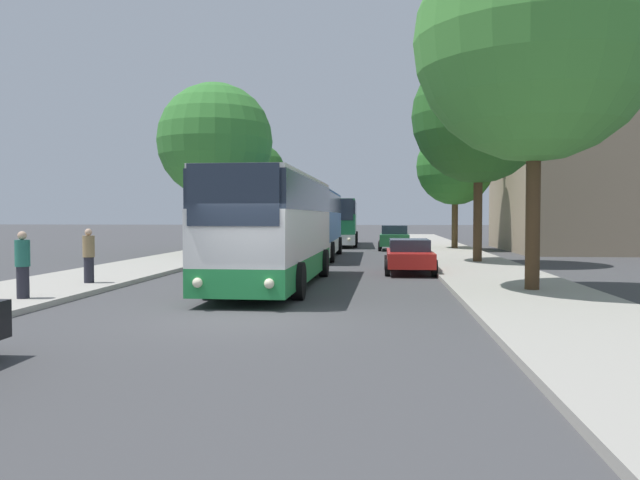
% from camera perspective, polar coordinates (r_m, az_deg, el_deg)
% --- Properties ---
extents(ground_plane, '(300.00, 300.00, 0.00)m').
position_cam_1_polar(ground_plane, '(13.49, -7.32, -7.24)').
color(ground_plane, '#424244').
rests_on(ground_plane, ground).
extents(sidewalk_right, '(4.00, 120.00, 0.15)m').
position_cam_1_polar(sidewalk_right, '(13.74, 22.69, -6.90)').
color(sidewalk_right, '#A39E93').
rests_on(sidewalk_right, ground_plane).
extents(bus_front, '(2.81, 10.81, 3.45)m').
position_cam_1_polar(bus_front, '(19.71, -4.13, 1.11)').
color(bus_front, '#238942').
rests_on(bus_front, ground_plane).
extents(bus_middle, '(2.84, 11.21, 3.49)m').
position_cam_1_polar(bus_middle, '(33.08, -0.69, 1.57)').
color(bus_middle, silver).
rests_on(bus_middle, ground_plane).
extents(bus_rear, '(3.14, 11.56, 3.42)m').
position_cam_1_polar(bus_rear, '(47.30, 1.72, 1.71)').
color(bus_rear, silver).
rests_on(bus_rear, ground_plane).
extents(parked_car_right_near, '(1.92, 4.40, 1.31)m').
position_cam_1_polar(parked_car_right_near, '(24.51, 8.17, -1.36)').
color(parked_car_right_near, red).
rests_on(parked_car_right_near, ground_plane).
extents(parked_car_right_far, '(2.11, 4.23, 1.62)m').
position_cam_1_polar(parked_car_right_far, '(41.04, 6.82, 0.24)').
color(parked_car_right_far, '#236B38').
rests_on(parked_car_right_far, ground_plane).
extents(pedestrian_waiting_near, '(0.36, 0.36, 1.68)m').
position_cam_1_polar(pedestrian_waiting_near, '(20.53, -20.39, -1.34)').
color(pedestrian_waiting_near, '#23232D').
rests_on(pedestrian_waiting_near, sidewalk_left).
extents(pedestrian_waiting_far, '(0.36, 0.36, 1.68)m').
position_cam_1_polar(pedestrian_waiting_far, '(17.27, -25.55, -2.04)').
color(pedestrian_waiting_far, '#23232D').
rests_on(pedestrian_waiting_far, sidewalk_left).
extents(tree_left_near, '(6.46, 6.46, 9.53)m').
position_cam_1_polar(tree_left_near, '(35.92, -9.56, 8.91)').
color(tree_left_near, '#47331E').
rests_on(tree_left_near, sidewalk_left).
extents(tree_left_far, '(4.43, 4.43, 7.42)m').
position_cam_1_polar(tree_left_far, '(45.77, -5.95, 6.08)').
color(tree_left_far, '#513D23').
rests_on(tree_left_far, sidewalk_left).
extents(tree_right_near, '(6.72, 6.72, 10.29)m').
position_cam_1_polar(tree_right_near, '(19.10, 19.07, 16.82)').
color(tree_right_near, '#47331E').
rests_on(tree_right_near, sidewalk_right).
extents(tree_right_mid, '(6.05, 6.05, 9.62)m').
position_cam_1_polar(tree_right_mid, '(29.67, 14.31, 10.88)').
color(tree_right_mid, '#47331E').
rests_on(tree_right_mid, sidewalk_right).
extents(tree_right_far, '(5.02, 5.02, 7.82)m').
position_cam_1_polar(tree_right_far, '(41.68, 12.26, 6.58)').
color(tree_right_far, '#513D23').
rests_on(tree_right_far, sidewalk_right).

